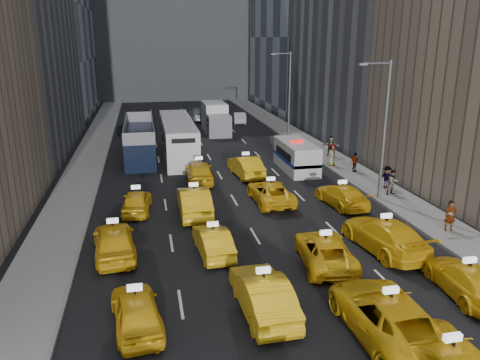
% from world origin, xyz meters
% --- Properties ---
extents(ground, '(160.00, 160.00, 0.00)m').
position_xyz_m(ground, '(0.00, 0.00, 0.00)').
color(ground, black).
rests_on(ground, ground).
extents(sidewalk_west, '(3.00, 90.00, 0.15)m').
position_xyz_m(sidewalk_west, '(-10.50, 25.00, 0.07)').
color(sidewalk_west, gray).
rests_on(sidewalk_west, ground).
extents(sidewalk_east, '(3.00, 90.00, 0.15)m').
position_xyz_m(sidewalk_east, '(10.50, 25.00, 0.07)').
color(sidewalk_east, gray).
rests_on(sidewalk_east, ground).
extents(curb_west, '(0.15, 90.00, 0.18)m').
position_xyz_m(curb_west, '(-9.05, 25.00, 0.09)').
color(curb_west, slate).
rests_on(curb_west, ground).
extents(curb_east, '(0.15, 90.00, 0.18)m').
position_xyz_m(curb_east, '(9.05, 25.00, 0.09)').
color(curb_east, slate).
rests_on(curb_east, ground).
extents(streetlight_near, '(2.15, 0.22, 9.00)m').
position_xyz_m(streetlight_near, '(9.18, 12.00, 4.92)').
color(streetlight_near, '#595B60').
rests_on(streetlight_near, ground).
extents(streetlight_far, '(2.15, 0.22, 9.00)m').
position_xyz_m(streetlight_far, '(9.18, 32.00, 4.92)').
color(streetlight_far, '#595B60').
rests_on(streetlight_far, ground).
extents(taxi_4, '(2.19, 4.32, 1.41)m').
position_xyz_m(taxi_4, '(-6.19, 0.75, 0.70)').
color(taxi_4, yellow).
rests_on(taxi_4, ground).
extents(taxi_5, '(1.85, 4.87, 1.59)m').
position_xyz_m(taxi_5, '(-1.41, 0.78, 0.79)').
color(taxi_5, yellow).
rests_on(taxi_5, ground).
extents(taxi_6, '(2.78, 5.88, 1.62)m').
position_xyz_m(taxi_6, '(2.56, -1.59, 0.81)').
color(taxi_6, yellow).
rests_on(taxi_6, ground).
extents(taxi_7, '(2.29, 4.83, 1.36)m').
position_xyz_m(taxi_7, '(7.16, 0.35, 0.68)').
color(taxi_7, yellow).
rests_on(taxi_7, ground).
extents(taxi_8, '(2.37, 4.92, 1.62)m').
position_xyz_m(taxi_8, '(-7.29, 7.04, 0.81)').
color(taxi_8, yellow).
rests_on(taxi_8, ground).
extents(taxi_9, '(1.70, 4.18, 1.35)m').
position_xyz_m(taxi_9, '(-2.54, 6.30, 0.67)').
color(taxi_9, yellow).
rests_on(taxi_9, ground).
extents(taxi_10, '(2.90, 5.16, 1.36)m').
position_xyz_m(taxi_10, '(2.46, 4.19, 0.68)').
color(taxi_10, yellow).
rests_on(taxi_10, ground).
extents(taxi_11, '(2.89, 5.80, 1.62)m').
position_xyz_m(taxi_11, '(5.94, 4.99, 0.81)').
color(taxi_11, yellow).
rests_on(taxi_11, ground).
extents(taxi_12, '(1.98, 4.20, 1.39)m').
position_xyz_m(taxi_12, '(-6.26, 13.00, 0.69)').
color(taxi_12, yellow).
rests_on(taxi_12, ground).
extents(taxi_13, '(1.78, 5.09, 1.68)m').
position_xyz_m(taxi_13, '(-2.86, 11.91, 0.84)').
color(taxi_13, yellow).
rests_on(taxi_13, ground).
extents(taxi_14, '(2.36, 4.99, 1.38)m').
position_xyz_m(taxi_14, '(2.23, 13.10, 0.69)').
color(taxi_14, yellow).
rests_on(taxi_14, ground).
extents(taxi_15, '(2.42, 4.84, 1.35)m').
position_xyz_m(taxi_15, '(6.52, 11.61, 0.67)').
color(taxi_15, yellow).
rests_on(taxi_15, ground).
extents(taxi_16, '(2.05, 4.78, 1.61)m').
position_xyz_m(taxi_16, '(-1.76, 18.53, 0.81)').
color(taxi_16, yellow).
rests_on(taxi_16, ground).
extents(taxi_17, '(2.17, 4.95, 1.58)m').
position_xyz_m(taxi_17, '(1.95, 19.36, 0.79)').
color(taxi_17, yellow).
rests_on(taxi_17, ground).
extents(nypd_van, '(2.26, 5.76, 2.47)m').
position_xyz_m(nypd_van, '(6.32, 20.25, 1.12)').
color(nypd_van, silver).
rests_on(nypd_van, ground).
extents(double_decker, '(2.73, 11.11, 3.22)m').
position_xyz_m(double_decker, '(-6.02, 27.30, 1.59)').
color(double_decker, black).
rests_on(double_decker, ground).
extents(city_bus, '(3.62, 12.83, 3.27)m').
position_xyz_m(city_bus, '(-2.66, 27.09, 1.62)').
color(city_bus, silver).
rests_on(city_bus, ground).
extents(box_truck, '(3.05, 7.34, 3.28)m').
position_xyz_m(box_truck, '(2.37, 37.33, 1.61)').
color(box_truck, white).
rests_on(box_truck, ground).
extents(misc_car_0, '(1.67, 4.45, 1.45)m').
position_xyz_m(misc_car_0, '(7.48, 27.65, 0.72)').
color(misc_car_0, '#9DA1A5').
rests_on(misc_car_0, ground).
extents(misc_car_1, '(2.93, 5.18, 1.37)m').
position_xyz_m(misc_car_1, '(-7.12, 39.38, 0.68)').
color(misc_car_1, black).
rests_on(misc_car_1, ground).
extents(misc_car_2, '(2.56, 5.85, 1.67)m').
position_xyz_m(misc_car_2, '(1.44, 46.03, 0.84)').
color(misc_car_2, gray).
rests_on(misc_car_2, ground).
extents(misc_car_3, '(1.93, 4.19, 1.39)m').
position_xyz_m(misc_car_3, '(-2.12, 42.20, 0.69)').
color(misc_car_3, black).
rests_on(misc_car_3, ground).
extents(misc_car_4, '(2.03, 4.39, 1.39)m').
position_xyz_m(misc_car_4, '(6.23, 42.82, 0.70)').
color(misc_car_4, '#ABADB3').
rests_on(misc_car_4, ground).
extents(pedestrian_0, '(0.70, 0.53, 1.73)m').
position_xyz_m(pedestrian_0, '(10.47, 6.24, 1.01)').
color(pedestrian_0, gray).
rests_on(pedestrian_0, sidewalk_east).
extents(pedestrian_1, '(0.90, 0.61, 1.70)m').
position_xyz_m(pedestrian_1, '(10.58, 12.56, 1.00)').
color(pedestrian_1, gray).
rests_on(pedestrian_1, sidewalk_east).
extents(pedestrian_2, '(1.05, 0.47, 1.60)m').
position_xyz_m(pedestrian_2, '(10.85, 13.89, 0.95)').
color(pedestrian_2, gray).
rests_on(pedestrian_2, sidewalk_east).
extents(pedestrian_3, '(0.99, 0.74, 1.53)m').
position_xyz_m(pedestrian_3, '(10.50, 18.32, 0.92)').
color(pedestrian_3, gray).
rests_on(pedestrian_3, sidewalk_east).
extents(pedestrian_4, '(0.99, 0.74, 1.81)m').
position_xyz_m(pedestrian_4, '(9.49, 20.50, 1.06)').
color(pedestrian_4, gray).
rests_on(pedestrian_4, sidewalk_east).
extents(pedestrian_5, '(1.74, 1.10, 1.81)m').
position_xyz_m(pedestrian_5, '(10.62, 23.55, 1.06)').
color(pedestrian_5, gray).
rests_on(pedestrian_5, sidewalk_east).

